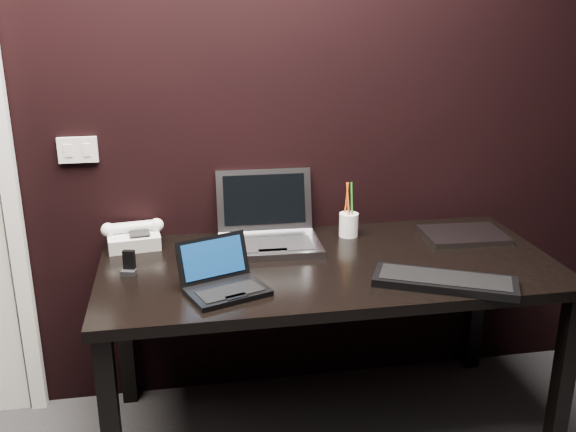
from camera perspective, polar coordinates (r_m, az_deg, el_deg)
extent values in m
plane|color=black|center=(2.61, -4.74, 10.33)|extent=(4.00, 0.00, 4.00)
cube|color=white|center=(2.69, -23.61, 3.14)|extent=(0.06, 0.05, 2.11)
cube|color=silver|center=(2.64, -18.18, 5.61)|extent=(0.15, 0.02, 0.10)
cube|color=silver|center=(2.64, -18.97, 5.51)|extent=(0.03, 0.01, 0.05)
cube|color=silver|center=(2.63, -17.45, 5.61)|extent=(0.03, 0.01, 0.05)
cube|color=black|center=(2.43, 3.65, -4.51)|extent=(1.70, 0.80, 0.04)
cube|color=black|center=(2.26, -15.43, -17.94)|extent=(0.06, 0.06, 0.70)
cube|color=black|center=(2.62, 23.22, -13.40)|extent=(0.06, 0.06, 0.70)
cube|color=black|center=(2.85, -14.31, -9.64)|extent=(0.06, 0.06, 0.70)
cube|color=black|center=(3.14, 16.38, -7.09)|extent=(0.06, 0.06, 0.70)
cube|color=black|center=(2.16, -5.40, -6.71)|extent=(0.30, 0.26, 0.02)
cube|color=black|center=(2.14, -5.17, -6.67)|extent=(0.23, 0.16, 0.00)
cube|color=black|center=(2.10, -4.62, -7.14)|extent=(0.08, 0.05, 0.00)
cube|color=black|center=(2.22, -6.70, -3.72)|extent=(0.26, 0.14, 0.15)
cube|color=navy|center=(2.22, -6.64, -3.73)|extent=(0.22, 0.11, 0.12)
cube|color=#9E9DA3|center=(2.54, -1.63, -2.57)|extent=(0.40, 0.29, 0.03)
cube|color=black|center=(2.51, -1.54, -2.52)|extent=(0.33, 0.16, 0.00)
cube|color=#A1A1A6|center=(2.44, -1.32, -3.14)|extent=(0.11, 0.05, 0.00)
cube|color=#96969B|center=(2.66, -2.12, 1.48)|extent=(0.40, 0.09, 0.25)
cube|color=black|center=(2.66, -2.10, 1.48)|extent=(0.34, 0.06, 0.20)
cube|color=black|center=(2.28, 13.76, -5.68)|extent=(0.51, 0.36, 0.03)
cube|color=black|center=(2.27, 13.79, -5.33)|extent=(0.45, 0.31, 0.00)
cube|color=#929398|center=(2.75, 15.35, -1.63)|extent=(0.34, 0.25, 0.02)
cube|color=silver|center=(2.63, -13.59, -1.94)|extent=(0.22, 0.21, 0.08)
cylinder|color=white|center=(2.60, -13.65, -0.99)|extent=(0.19, 0.06, 0.04)
sphere|color=white|center=(2.60, -15.71, -1.20)|extent=(0.06, 0.06, 0.06)
sphere|color=white|center=(2.61, -11.60, -0.79)|extent=(0.06, 0.06, 0.06)
cube|color=black|center=(2.57, -13.06, -1.52)|extent=(0.08, 0.07, 0.01)
cube|color=black|center=(2.37, -13.93, -3.99)|extent=(0.05, 0.03, 0.09)
cube|color=black|center=(2.37, -13.97, -4.89)|extent=(0.06, 0.05, 0.02)
cylinder|color=white|center=(2.67, 5.41, -0.78)|extent=(0.10, 0.10, 0.10)
cylinder|color=#DF4F15|center=(2.65, 5.23, 1.50)|extent=(0.01, 0.03, 0.15)
cylinder|color=#238123|center=(2.63, 5.70, 1.40)|extent=(0.01, 0.03, 0.15)
cylinder|color=black|center=(2.65, 5.57, 1.52)|extent=(0.01, 0.02, 0.15)
cylinder|color=#E54C15|center=(2.63, 5.35, 1.38)|extent=(0.01, 0.04, 0.15)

